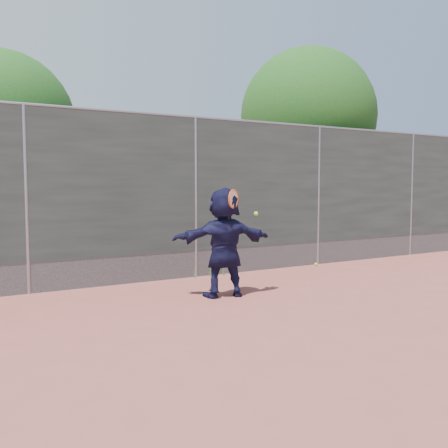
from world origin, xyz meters
TOP-DOWN VIEW (x-y plane):
  - ground at (0.00, 0.00)m, footprint 80.00×80.00m
  - player at (-0.38, 1.78)m, footprint 1.65×0.83m
  - ball_ground at (2.82, 3.34)m, footprint 0.07×0.07m
  - fence at (-0.00, 3.50)m, footprint 20.00×0.06m
  - swing_action at (-0.29, 1.59)m, footprint 0.64×0.21m
  - tree_right at (4.68, 5.75)m, footprint 3.78×3.60m
  - tree_left at (-2.85, 6.55)m, footprint 3.15×3.00m
  - weed_clump at (0.29, 3.38)m, footprint 0.68×0.07m

SIDE VIEW (x-z plane):
  - ground at x=0.00m, z-range 0.00..0.00m
  - ball_ground at x=2.82m, z-range 0.00..0.07m
  - weed_clump at x=0.29m, z-range -0.02..0.28m
  - player at x=-0.38m, z-range 0.00..1.70m
  - swing_action at x=-0.29m, z-range 1.23..1.74m
  - fence at x=0.00m, z-range 0.07..3.09m
  - tree_left at x=-2.85m, z-range 0.68..5.20m
  - tree_right at x=4.68m, z-range 0.80..6.19m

